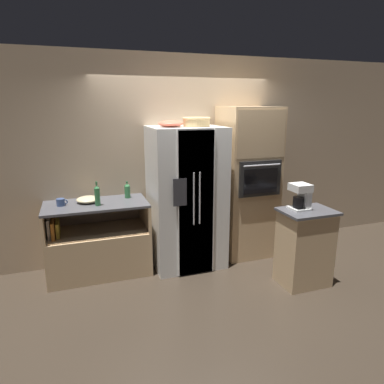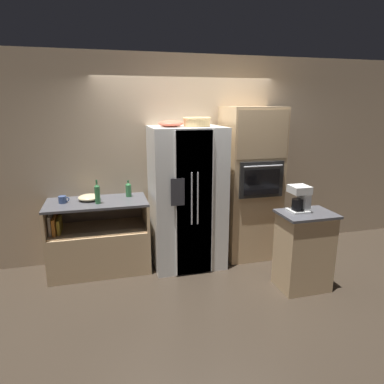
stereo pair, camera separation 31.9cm
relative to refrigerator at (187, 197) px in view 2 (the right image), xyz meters
name	(u,v)px [view 2 (the right image)]	position (x,y,z in m)	size (l,w,h in m)	color
ground_plane	(194,261)	(0.10, -0.01, -0.93)	(20.00, 20.00, 0.00)	#382D23
wall_back	(186,158)	(0.10, 0.43, 0.47)	(12.00, 0.06, 2.80)	tan
counter_left	(99,245)	(-1.17, 0.07, -0.59)	(1.26, 0.65, 0.94)	tan
refrigerator	(187,197)	(0.00, 0.00, 0.00)	(0.93, 0.83, 1.87)	silver
wall_oven	(250,183)	(0.93, 0.06, 0.13)	(0.74, 0.74, 2.11)	tan
island_counter	(304,251)	(1.17, -1.01, -0.46)	(0.62, 0.46, 0.94)	tan
wicker_basket	(197,122)	(0.12, -0.05, 1.00)	(0.35, 0.35, 0.12)	tan
fruit_bowl	(171,124)	(-0.21, -0.02, 0.97)	(0.31, 0.31, 0.08)	#DB664C
bottle_tall	(97,193)	(-1.15, -0.03, 0.14)	(0.07, 0.07, 0.30)	#33723F
bottle_short	(128,189)	(-0.75, 0.21, 0.11)	(0.07, 0.07, 0.22)	#33723F
mug	(63,200)	(-1.57, 0.10, 0.05)	(0.13, 0.10, 0.09)	#384C7A
mixing_bowl	(89,197)	(-1.25, 0.15, 0.05)	(0.28, 0.28, 0.08)	beige
coffee_maker	(301,198)	(1.11, -0.95, 0.17)	(0.21, 0.22, 0.31)	white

